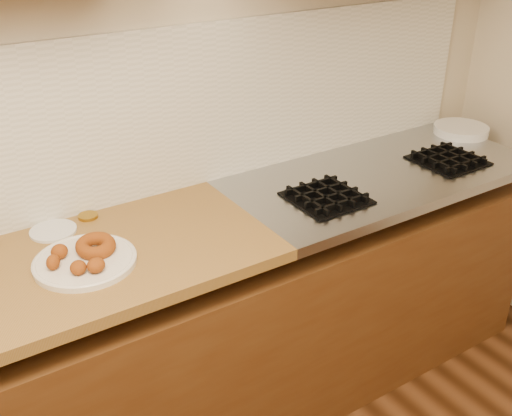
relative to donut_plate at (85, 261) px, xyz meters
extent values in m
cube|color=beige|center=(0.09, 0.34, 0.44)|extent=(4.00, 0.02, 2.70)
cube|color=#523014|center=(0.09, 0.03, -0.52)|extent=(3.60, 0.60, 0.77)
cube|color=#9EA0A5|center=(1.24, 0.03, -0.03)|extent=(1.30, 0.62, 0.04)
cube|color=beige|center=(0.09, 0.33, 0.29)|extent=(3.60, 0.02, 0.60)
cube|color=black|center=(0.89, -0.05, -0.01)|extent=(0.26, 0.26, 0.01)
cube|color=black|center=(0.80, -0.05, 0.01)|extent=(0.01, 0.24, 0.02)
cube|color=black|center=(0.89, -0.14, 0.01)|extent=(0.24, 0.01, 0.02)
cube|color=black|center=(0.86, -0.05, 0.01)|extent=(0.01, 0.24, 0.02)
cube|color=black|center=(0.89, -0.08, 0.01)|extent=(0.24, 0.01, 0.02)
cube|color=black|center=(0.92, -0.05, 0.01)|extent=(0.01, 0.24, 0.02)
cube|color=black|center=(0.89, -0.02, 0.01)|extent=(0.24, 0.01, 0.02)
cube|color=black|center=(0.98, -0.05, 0.01)|extent=(0.01, 0.24, 0.02)
cube|color=black|center=(0.89, 0.04, 0.01)|extent=(0.24, 0.01, 0.02)
cube|color=black|center=(1.54, -0.05, -0.01)|extent=(0.26, 0.26, 0.01)
cube|color=black|center=(1.45, -0.05, 0.01)|extent=(0.01, 0.24, 0.02)
cube|color=black|center=(1.54, -0.14, 0.01)|extent=(0.24, 0.01, 0.02)
cube|color=black|center=(1.51, -0.05, 0.01)|extent=(0.01, 0.24, 0.02)
cube|color=black|center=(1.54, -0.08, 0.01)|extent=(0.24, 0.01, 0.02)
cube|color=black|center=(1.57, -0.05, 0.01)|extent=(0.01, 0.24, 0.02)
cube|color=black|center=(1.54, -0.02, 0.01)|extent=(0.24, 0.01, 0.02)
cube|color=black|center=(1.63, -0.05, 0.01)|extent=(0.01, 0.24, 0.02)
cube|color=black|center=(1.54, 0.04, 0.01)|extent=(0.24, 0.01, 0.02)
cylinder|color=silver|center=(0.00, 0.00, 0.00)|extent=(0.31, 0.31, 0.02)
torus|color=maroon|center=(0.04, 0.02, 0.03)|extent=(0.13, 0.14, 0.06)
ellipsoid|color=maroon|center=(-0.06, 0.04, 0.03)|extent=(0.07, 0.07, 0.05)
ellipsoid|color=maroon|center=(-0.09, -0.01, 0.03)|extent=(0.06, 0.06, 0.05)
ellipsoid|color=maroon|center=(-0.04, -0.07, 0.03)|extent=(0.07, 0.07, 0.04)
ellipsoid|color=maroon|center=(0.01, -0.09, 0.03)|extent=(0.08, 0.07, 0.04)
cylinder|color=silver|center=(-0.03, 0.25, 0.00)|extent=(0.15, 0.15, 0.01)
cylinder|color=#A17A22|center=(0.10, 0.28, 0.00)|extent=(0.07, 0.07, 0.01)
cylinder|color=silver|center=(1.85, 0.15, 0.00)|extent=(0.25, 0.25, 0.01)
cylinder|color=silver|center=(1.85, 0.15, 0.01)|extent=(0.25, 0.25, 0.01)
cylinder|color=silver|center=(1.85, 0.15, 0.02)|extent=(0.25, 0.25, 0.01)
camera|label=1|loc=(-0.39, -1.56, 0.97)|focal=42.00mm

